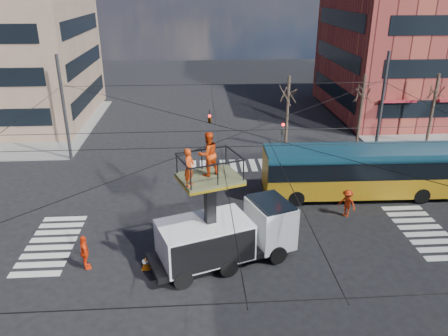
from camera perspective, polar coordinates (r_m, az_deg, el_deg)
ground at (r=23.69m, az=2.37°, el=-8.99°), size 120.00×120.00×0.00m
sidewalk_ne at (r=48.76m, az=25.07°, el=5.88°), size 18.00×18.00×0.12m
crosswalks at (r=23.68m, az=2.37°, el=-8.97°), size 22.40×22.40×0.02m
building_ne at (r=50.53m, az=25.84°, el=14.40°), size 20.06×16.06×14.00m
overhead_network at (r=22.11m, az=2.25°, el=1.06°), size 24.24×24.24×8.00m
tree_a at (r=35.18m, az=8.41°, el=9.66°), size 2.00×2.00×6.00m
tree_b at (r=36.89m, az=17.70°, el=9.45°), size 2.00×2.00×6.00m
tree_c at (r=39.45m, az=25.95°, el=9.05°), size 2.00×2.00×6.00m
utility_truck at (r=20.75m, az=0.26°, el=-7.14°), size 7.37×4.51×6.63m
city_bus at (r=28.60m, az=17.31°, el=-0.37°), size 12.07×2.83×3.20m
traffic_cone at (r=21.47m, az=-10.19°, el=-12.11°), size 0.36×0.36×0.62m
worker_ground at (r=21.85m, az=-17.72°, el=-10.48°), size 0.81×1.11×1.75m
flagger at (r=26.24m, az=15.78°, el=-4.45°), size 1.19×1.22×1.68m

